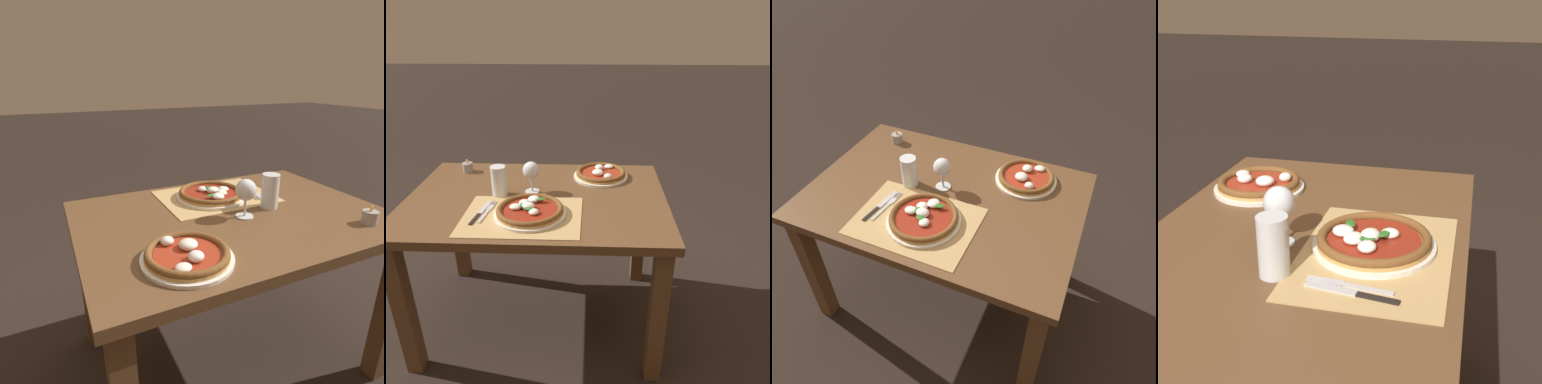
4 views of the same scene
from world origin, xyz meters
TOP-DOWN VIEW (x-y plane):
  - dining_table at (0.00, 0.00)m, footprint 1.22×0.84m
  - paper_placemat at (-0.03, -0.20)m, footprint 0.50×0.37m
  - pizza_near at (-0.00, -0.19)m, footprint 0.31×0.31m
  - pizza_far at (0.31, 0.24)m, footprint 0.28×0.28m
  - wine_glass at (-0.03, 0.04)m, footprint 0.08×0.08m
  - pint_glass at (-0.17, 0.01)m, footprint 0.07×0.07m
  - fork at (-0.19, -0.17)m, footprint 0.04×0.20m
  - knife at (-0.22, -0.18)m, footprint 0.05×0.22m

SIDE VIEW (x-z plane):
  - dining_table at x=0.00m, z-range 0.26..1.00m
  - paper_placemat at x=-0.03m, z-range 0.74..0.74m
  - fork at x=-0.19m, z-range 0.74..0.75m
  - knife at x=-0.22m, z-range 0.74..0.75m
  - pizza_far at x=0.31m, z-range 0.73..0.79m
  - pizza_near at x=0.00m, z-range 0.74..0.79m
  - pint_glass at x=-0.17m, z-range 0.74..0.88m
  - wine_glass at x=-0.03m, z-range 0.77..0.92m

